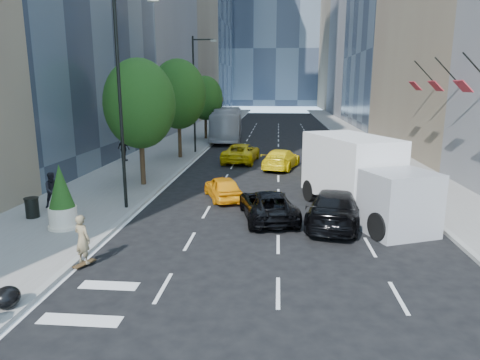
# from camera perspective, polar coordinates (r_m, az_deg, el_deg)

# --- Properties ---
(ground) EXTENTS (160.00, 160.00, 0.00)m
(ground) POSITION_cam_1_polar(r_m,az_deg,el_deg) (16.92, 1.69, -8.43)
(ground) COLOR black
(ground) RESTS_ON ground
(sidewalk_left) EXTENTS (6.00, 120.00, 0.15)m
(sidewalk_left) POSITION_cam_1_polar(r_m,az_deg,el_deg) (47.21, -7.13, 5.18)
(sidewalk_left) COLOR slate
(sidewalk_left) RESTS_ON ground
(sidewalk_right) EXTENTS (4.00, 120.00, 0.15)m
(sidewalk_right) POSITION_cam_1_polar(r_m,az_deg,el_deg) (47.05, 16.21, 4.75)
(sidewalk_right) COLOR slate
(sidewalk_right) RESTS_ON ground
(tower_right_far) EXTENTS (20.00, 24.00, 50.00)m
(tower_right_far) POSITION_cam_1_polar(r_m,az_deg,el_deg) (117.25, 16.50, 21.37)
(tower_right_far) COLOR #766352
(tower_right_far) RESTS_ON ground
(lamp_near) EXTENTS (2.13, 0.22, 10.00)m
(lamp_near) POSITION_cam_1_polar(r_m,az_deg,el_deg) (21.05, -15.33, 11.45)
(lamp_near) COLOR black
(lamp_near) RESTS_ON sidewalk_left
(lamp_far) EXTENTS (2.13, 0.22, 10.00)m
(lamp_far) POSITION_cam_1_polar(r_m,az_deg,el_deg) (38.46, -5.91, 12.13)
(lamp_far) COLOR black
(lamp_far) RESTS_ON sidewalk_left
(tree_near) EXTENTS (4.20, 4.20, 7.46)m
(tree_near) POSITION_cam_1_polar(r_m,az_deg,el_deg) (26.09, -13.24, 9.84)
(tree_near) COLOR black
(tree_near) RESTS_ON sidewalk_left
(tree_mid) EXTENTS (4.50, 4.50, 7.99)m
(tree_mid) POSITION_cam_1_polar(r_m,az_deg,el_deg) (35.71, -8.22, 11.24)
(tree_mid) COLOR black
(tree_mid) RESTS_ON sidewalk_left
(tree_far) EXTENTS (3.90, 3.90, 6.92)m
(tree_far) POSITION_cam_1_polar(r_m,az_deg,el_deg) (48.48, -4.66, 10.82)
(tree_far) COLOR black
(tree_far) RESTS_ON sidewalk_left
(traffic_signal) EXTENTS (2.48, 0.53, 5.20)m
(traffic_signal) POSITION_cam_1_polar(r_m,az_deg,el_deg) (56.28, -2.45, 10.69)
(traffic_signal) COLOR black
(traffic_signal) RESTS_ON sidewalk_left
(facade_flags) EXTENTS (1.85, 13.30, 2.05)m
(facade_flags) POSITION_cam_1_polar(r_m,az_deg,el_deg) (27.55, 26.33, 11.55)
(facade_flags) COLOR black
(facade_flags) RESTS_ON ground
(skateboarder) EXTENTS (0.73, 0.62, 1.71)m
(skateboarder) POSITION_cam_1_polar(r_m,az_deg,el_deg) (15.52, -20.24, -7.84)
(skateboarder) COLOR #726447
(skateboarder) RESTS_ON ground
(black_sedan_lincoln) EXTENTS (3.14, 5.15, 1.33)m
(black_sedan_lincoln) POSITION_cam_1_polar(r_m,az_deg,el_deg) (19.74, 3.70, -3.32)
(black_sedan_lincoln) COLOR black
(black_sedan_lincoln) RESTS_ON ground
(black_sedan_mercedes) EXTENTS (3.31, 5.80, 1.58)m
(black_sedan_mercedes) POSITION_cam_1_polar(r_m,az_deg,el_deg) (19.31, 12.60, -3.58)
(black_sedan_mercedes) COLOR black
(black_sedan_mercedes) RESTS_ON ground
(taxi_a) EXTENTS (2.72, 4.04, 1.28)m
(taxi_a) POSITION_cam_1_polar(r_m,az_deg,el_deg) (23.11, -2.30, -1.02)
(taxi_a) COLOR orange
(taxi_a) RESTS_ON ground
(taxi_b) EXTENTS (1.73, 4.86, 1.60)m
(taxi_b) POSITION_cam_1_polar(r_m,az_deg,el_deg) (30.41, 11.21, 2.36)
(taxi_b) COLOR yellow
(taxi_b) RESTS_ON ground
(taxi_c) EXTENTS (2.95, 5.58, 1.50)m
(taxi_c) POSITION_cam_1_polar(r_m,az_deg,el_deg) (34.31, 0.14, 3.65)
(taxi_c) COLOR #D8B70B
(taxi_c) RESTS_ON ground
(taxi_d) EXTENTS (3.20, 5.31, 1.44)m
(taxi_d) POSITION_cam_1_polar(r_m,az_deg,el_deg) (31.73, 5.52, 2.81)
(taxi_d) COLOR yellow
(taxi_d) RESTS_ON ground
(city_bus) EXTENTS (3.80, 12.85, 3.53)m
(city_bus) POSITION_cam_1_polar(r_m,az_deg,el_deg) (48.48, -1.74, 7.47)
(city_bus) COLOR #B5B7BC
(city_bus) RESTS_ON ground
(box_truck) EXTENTS (5.38, 8.09, 3.65)m
(box_truck) POSITION_cam_1_polar(r_m,az_deg,el_deg) (20.91, 15.89, 0.47)
(box_truck) COLOR silver
(box_truck) RESTS_ON ground
(pedestrian_a) EXTENTS (1.08, 1.05, 1.75)m
(pedestrian_a) POSITION_cam_1_polar(r_m,az_deg,el_deg) (22.91, -23.67, -1.21)
(pedestrian_a) COLOR black
(pedestrian_a) RESTS_ON sidewalk_left
(pedestrian_b) EXTENTS (1.24, 0.88, 1.95)m
(pedestrian_b) POSITION_cam_1_polar(r_m,az_deg,el_deg) (35.06, -15.24, 4.03)
(pedestrian_b) COLOR black
(pedestrian_b) RESTS_ON sidewalk_left
(trash_can) EXTENTS (0.59, 0.59, 0.88)m
(trash_can) POSITION_cam_1_polar(r_m,az_deg,el_deg) (21.64, -25.97, -3.38)
(trash_can) COLOR black
(trash_can) RESTS_ON sidewalk_left
(planter_shrub) EXTENTS (1.14, 1.14, 2.73)m
(planter_shrub) POSITION_cam_1_polar(r_m,az_deg,el_deg) (19.33, -22.71, -2.23)
(planter_shrub) COLOR beige
(planter_shrub) RESTS_ON sidewalk_left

